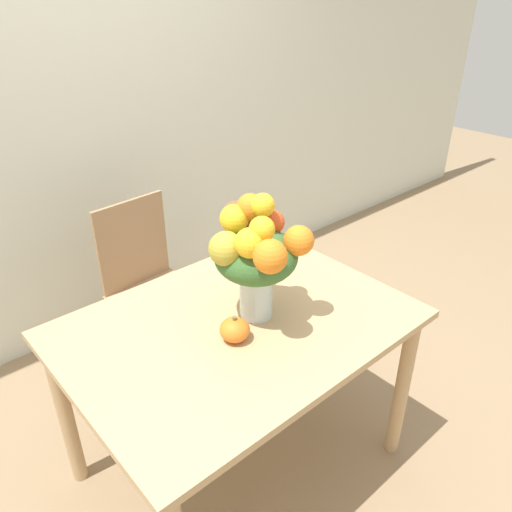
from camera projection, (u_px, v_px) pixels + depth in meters
name	position (u px, v px, depth m)	size (l,w,h in m)	color
ground_plane	(240.00, 461.00, 2.20)	(12.00, 12.00, 0.00)	#8E7556
wall_back	(56.00, 98.00, 2.45)	(8.00, 0.06, 2.70)	silver
dining_table	(238.00, 344.00, 1.88)	(1.24, 0.91, 0.76)	tan
flower_vase	(255.00, 252.00, 1.74)	(0.33, 0.44, 0.47)	silver
pumpkin	(235.00, 330.00, 1.72)	(0.11, 0.11, 0.10)	orange
dining_chair_near_window	(152.00, 287.00, 2.57)	(0.45, 0.45, 0.91)	#9E7A56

